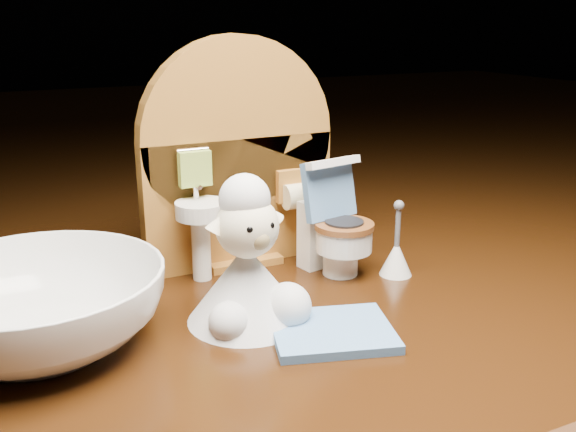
% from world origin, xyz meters
% --- Properties ---
extents(backdrop_panel, '(0.13, 0.05, 0.15)m').
position_xyz_m(backdrop_panel, '(-0.00, 0.06, 0.07)').
color(backdrop_panel, '#986022').
rests_on(backdrop_panel, ground).
extents(toy_toilet, '(0.04, 0.05, 0.08)m').
position_xyz_m(toy_toilet, '(0.05, 0.02, 0.03)').
color(toy_toilet, white).
rests_on(toy_toilet, ground).
extents(bath_mat, '(0.07, 0.07, 0.00)m').
position_xyz_m(bath_mat, '(0.00, -0.06, 0.00)').
color(bath_mat, '#527FB5').
rests_on(bath_mat, ground).
extents(toilet_brush, '(0.02, 0.02, 0.05)m').
position_xyz_m(toilet_brush, '(0.08, -0.00, 0.01)').
color(toilet_brush, white).
rests_on(toilet_brush, ground).
extents(plush_lamb, '(0.07, 0.07, 0.09)m').
position_xyz_m(plush_lamb, '(-0.03, -0.02, 0.03)').
color(plush_lamb, silver).
rests_on(plush_lamb, ground).
extents(ceramic_bowl, '(0.13, 0.13, 0.04)m').
position_xyz_m(ceramic_bowl, '(-0.13, 0.00, 0.02)').
color(ceramic_bowl, white).
rests_on(ceramic_bowl, ground).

